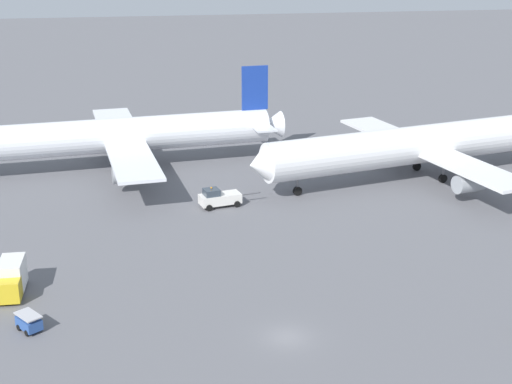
% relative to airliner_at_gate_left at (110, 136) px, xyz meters
% --- Properties ---
extents(ground_plane, '(600.00, 600.00, 0.00)m').
position_rel_airliner_at_gate_left_xyz_m(ground_plane, '(16.12, -56.54, -5.40)').
color(ground_plane, slate).
extents(airliner_at_gate_left, '(58.02, 45.08, 15.48)m').
position_rel_airliner_at_gate_left_xyz_m(airliner_at_gate_left, '(0.00, 0.00, 0.00)').
color(airliner_at_gate_left, white).
rests_on(airliner_at_gate_left, ground).
extents(airliner_being_pushed, '(53.71, 42.42, 16.94)m').
position_rel_airliner_at_gate_left_xyz_m(airliner_being_pushed, '(45.75, -13.54, -0.08)').
color(airliner_being_pushed, white).
rests_on(airliner_being_pushed, ground).
extents(pushback_tug, '(8.92, 3.71, 2.97)m').
position_rel_airliner_at_gate_left_xyz_m(pushback_tug, '(14.63, -20.42, -4.14)').
color(pushback_tug, white).
rests_on(pushback_tug, ground).
extents(gse_catering_truck_tall, '(2.62, 5.93, 3.50)m').
position_rel_airliner_at_gate_left_xyz_m(gse_catering_truck_tall, '(-10.10, -42.74, -3.64)').
color(gse_catering_truck_tall, gold).
rests_on(gse_catering_truck_tall, ground).
extents(gse_baggage_cart_near_cluster, '(2.86, 3.14, 1.71)m').
position_rel_airliner_at_gate_left_xyz_m(gse_baggage_cart_near_cluster, '(-7.59, -50.91, -4.53)').
color(gse_baggage_cart_near_cluster, '#2D5199').
rests_on(gse_baggage_cart_near_cluster, ground).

